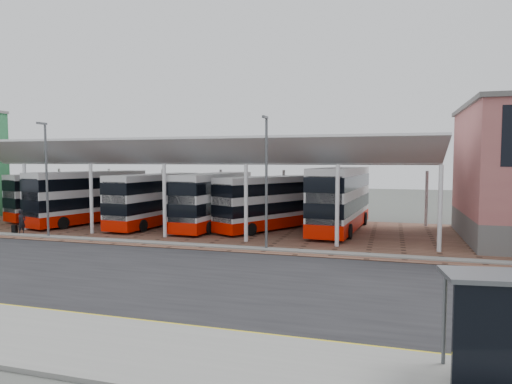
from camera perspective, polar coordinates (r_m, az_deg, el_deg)
ground at (r=22.81m, az=-7.91°, el=-9.90°), size 140.00×140.00×0.00m
road at (r=21.93m, az=-9.01°, el=-10.46°), size 120.00×14.00×0.02m
forecourt at (r=34.35m, az=4.26°, el=-5.12°), size 72.00×16.00×0.06m
sidewalk at (r=15.44m, az=-22.53°, el=-16.78°), size 120.00×4.00×0.14m
north_kerb at (r=28.42m, az=-2.68°, el=-6.95°), size 120.00×0.80×0.14m
yellow_line_near at (r=16.95m, az=-18.11°, el=-14.93°), size 120.00×0.12×0.01m
yellow_line_far at (r=17.18m, az=-17.52°, el=-14.65°), size 120.00×0.12×0.01m
canopy at (r=37.32m, az=-7.51°, el=4.47°), size 37.00×11.63×7.07m
lamp_west at (r=35.19m, az=-24.74°, el=1.83°), size 0.16×0.90×8.07m
lamp_east at (r=27.40m, az=1.29°, el=1.68°), size 0.16×0.90×8.07m
bus_0 at (r=45.89m, az=-22.81°, el=-0.49°), size 5.67×10.27×4.16m
bus_1 at (r=41.67m, az=-20.14°, el=-0.65°), size 5.33×11.05×4.44m
bus_2 at (r=38.63m, az=-12.58°, el=-0.98°), size 3.32×10.51×4.26m
bus_3 at (r=36.75m, az=-5.31°, el=-1.08°), size 3.14×10.69×4.35m
bus_4 at (r=35.64m, az=1.78°, el=-1.39°), size 6.82×9.94×4.14m
bus_5 at (r=35.61m, az=10.52°, el=-0.90°), size 3.66×11.94×4.85m
pedestrian at (r=37.45m, az=-27.24°, el=-3.34°), size 0.44×0.67×1.82m
suitcase at (r=38.23m, az=-27.95°, el=-4.13°), size 0.36×0.26×0.61m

